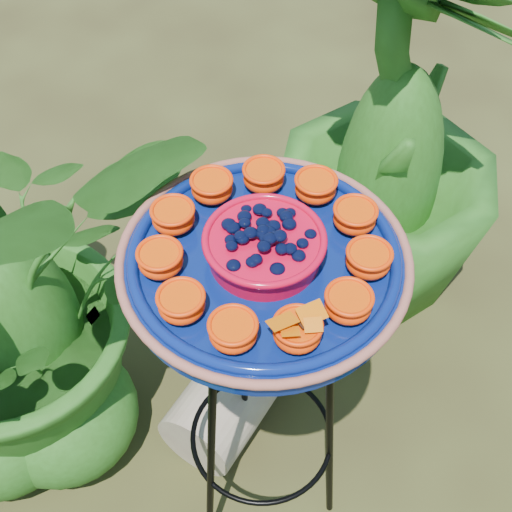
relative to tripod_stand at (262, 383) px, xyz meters
name	(u,v)px	position (x,y,z in m)	size (l,w,h in m)	color
ground_plane	(278,490)	(0.04, -0.02, -0.55)	(20.00, 20.00, 0.00)	black
tripod_stand	(262,383)	(0.00, 0.00, 0.00)	(0.35, 0.37, 0.90)	black
feeder_dish	(264,258)	(0.00, 0.00, 0.40)	(0.49, 0.49, 0.11)	navy
driftwood_log	(257,357)	(0.10, 0.32, -0.44)	(0.22, 0.22, 0.65)	tan
shrub_back_left	(9,289)	(-0.47, 0.45, -0.04)	(0.91, 0.79, 1.01)	#225015
shrub_back_right	(395,140)	(0.57, 0.57, 0.02)	(0.64, 0.64, 1.14)	#225015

